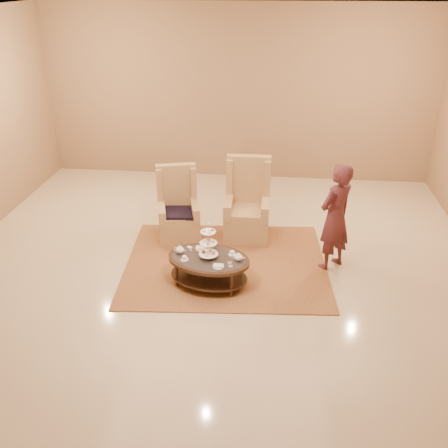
# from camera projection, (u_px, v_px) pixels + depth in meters

# --- Properties ---
(ground) EXTENTS (8.00, 8.00, 0.00)m
(ground) POSITION_uv_depth(u_px,v_px,m) (214.00, 272.00, 7.36)
(ground) COLOR beige
(ground) RESTS_ON ground
(ceiling) EXTENTS (8.00, 8.00, 0.02)m
(ceiling) POSITION_uv_depth(u_px,v_px,m) (214.00, 272.00, 7.36)
(ceiling) COLOR silver
(ceiling) RESTS_ON ground
(wall_back) EXTENTS (8.00, 0.04, 3.50)m
(wall_back) POSITION_uv_depth(u_px,v_px,m) (238.00, 94.00, 10.13)
(wall_back) COLOR #9B7754
(wall_back) RESTS_ON ground
(rug) EXTENTS (3.19, 2.73, 0.02)m
(rug) POSITION_uv_depth(u_px,v_px,m) (226.00, 263.00, 7.57)
(rug) COLOR #A5723A
(rug) RESTS_ON ground
(tea_table) EXTENTS (1.31, 1.03, 0.97)m
(tea_table) POSITION_uv_depth(u_px,v_px,m) (209.00, 262.00, 6.92)
(tea_table) COLOR black
(tea_table) RESTS_ON ground
(armchair_left) EXTENTS (0.80, 0.81, 1.20)m
(armchair_left) POSITION_uv_depth(u_px,v_px,m) (178.00, 214.00, 8.20)
(armchair_left) COLOR tan
(armchair_left) RESTS_ON ground
(armchair_right) EXTENTS (0.72, 0.74, 1.33)m
(armchair_right) POSITION_uv_depth(u_px,v_px,m) (247.00, 210.00, 8.23)
(armchair_right) COLOR tan
(armchair_right) RESTS_ON ground
(person) EXTENTS (0.69, 0.69, 1.63)m
(person) POSITION_uv_depth(u_px,v_px,m) (335.00, 217.00, 7.15)
(person) COLOR #512226
(person) RESTS_ON ground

